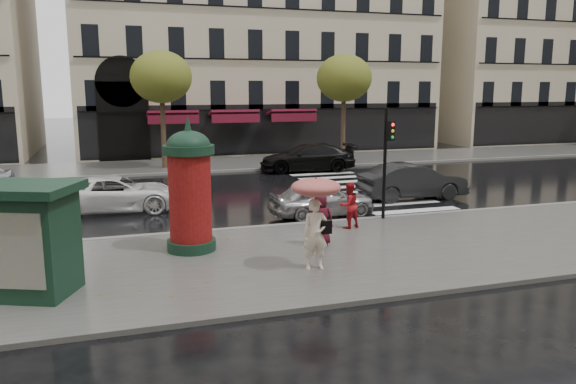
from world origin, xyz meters
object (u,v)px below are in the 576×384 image
object	(u,v)px
woman_umbrella	(316,208)
car_darkgrey	(413,181)
man_burgundy	(321,219)
car_black	(307,157)
newsstand	(29,238)
woman_red	(349,205)
car_white	(116,194)
car_silver	(322,199)
morris_column	(190,186)
traffic_light	(387,152)

from	to	relation	value
woman_umbrella	car_darkgrey	xyz separation A→B (m)	(7.27, 7.81, -0.94)
woman_umbrella	car_darkgrey	size ratio (longest dim) A/B	0.52
man_burgundy	car_black	distance (m)	15.48
newsstand	woman_red	bearing A→B (deg)	20.44
car_white	woman_red	bearing A→B (deg)	-123.09
man_burgundy	car_silver	bearing A→B (deg)	-100.86
woman_umbrella	car_white	xyz separation A→B (m)	(-4.61, 9.05, -1.01)
morris_column	car_darkgrey	distance (m)	11.31
morris_column	traffic_light	distance (m)	7.19
woman_umbrella	traffic_light	distance (m)	6.16
man_burgundy	newsstand	world-z (taller)	newsstand
car_darkgrey	traffic_light	bearing A→B (deg)	138.65
morris_column	car_black	xyz separation A→B (m)	(8.48, 14.05, -1.15)
woman_red	car_silver	world-z (taller)	woman_red
car_darkgrey	newsstand	bearing A→B (deg)	119.26
traffic_light	car_darkgrey	xyz separation A→B (m)	(3.04, 3.39, -1.69)
morris_column	car_silver	xyz separation A→B (m)	(5.16, 3.25, -1.28)
woman_red	car_darkgrey	xyz separation A→B (m)	(4.78, 4.20, -0.12)
car_black	car_silver	bearing A→B (deg)	-9.90
woman_red	newsstand	size ratio (longest dim) A/B	0.59
car_darkgrey	car_silver	bearing A→B (deg)	112.26
woman_red	car_white	world-z (taller)	woman_red
traffic_light	woman_umbrella	bearing A→B (deg)	-133.77
newsstand	car_white	bearing A→B (deg)	77.67
car_silver	car_darkgrey	size ratio (longest dim) A/B	0.84
man_burgundy	morris_column	world-z (taller)	morris_column
newsstand	man_burgundy	bearing A→B (deg)	13.19
woman_red	car_white	xyz separation A→B (m)	(-7.10, 5.45, -0.20)
man_burgundy	traffic_light	size ratio (longest dim) A/B	0.40
traffic_light	woman_red	bearing A→B (deg)	-155.06
woman_red	man_burgundy	size ratio (longest dim) A/B	0.98
newsstand	car_darkgrey	size ratio (longest dim) A/B	0.56
car_silver	car_darkgrey	world-z (taller)	car_darkgrey
car_silver	car_white	bearing A→B (deg)	63.76
newsstand	car_black	distance (m)	20.54
woman_red	man_burgundy	distance (m)	2.27
car_darkgrey	car_black	xyz separation A→B (m)	(-1.51, 8.88, 0.02)
woman_red	morris_column	distance (m)	5.41
morris_column	newsstand	bearing A→B (deg)	-147.91
woman_umbrella	man_burgundy	bearing A→B (deg)	65.56
car_silver	car_black	bearing A→B (deg)	-19.13
car_black	car_darkgrey	bearing A→B (deg)	16.84
woman_umbrella	car_white	size ratio (longest dim) A/B	0.49
car_darkgrey	car_black	distance (m)	9.00
car_white	car_black	xyz separation A→B (m)	(10.37, 7.63, 0.10)
morris_column	car_darkgrey	world-z (taller)	morris_column
car_white	car_black	size ratio (longest dim) A/B	0.91
man_burgundy	car_white	bearing A→B (deg)	-41.37
morris_column	car_darkgrey	size ratio (longest dim) A/B	0.83
car_darkgrey	morris_column	bearing A→B (deg)	117.91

